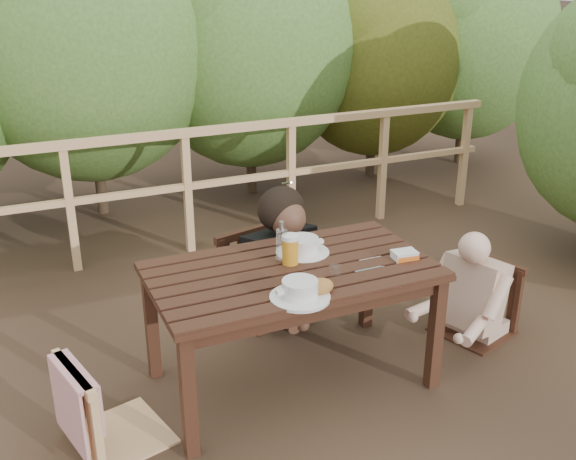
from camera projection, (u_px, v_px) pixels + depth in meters
name	position (u px, v px, depth m)	size (l,w,h in m)	color
ground	(292.00, 380.00, 3.79)	(60.00, 60.00, 0.00)	#4A3423
table	(292.00, 327.00, 3.66)	(1.50, 0.84, 0.69)	black
chair_left	(113.00, 360.00, 3.17)	(0.45, 0.45, 0.90)	tan
chair_far	(266.00, 243.00, 4.34)	(0.50, 0.50, 1.00)	black
chair_right	(479.00, 271.00, 4.12)	(0.43, 0.43, 0.86)	black
woman	(264.00, 213.00, 4.28)	(0.57, 0.70, 1.41)	black
diner_right	(486.00, 247.00, 4.07)	(0.47, 0.58, 1.18)	tan
railing	(188.00, 192.00, 5.29)	(5.60, 0.10, 1.01)	tan
soup_near	(300.00, 290.00, 3.21)	(0.30, 0.30, 0.10)	white
soup_far	(303.00, 246.00, 3.70)	(0.30, 0.30, 0.10)	white
bread_roll	(320.00, 287.00, 3.26)	(0.14, 0.10, 0.08)	#955E2B
beer_glass	(290.00, 251.00, 3.54)	(0.09, 0.09, 0.18)	#CC700F
bottle	(282.00, 243.00, 3.55)	(0.06, 0.06, 0.25)	silver
tumbler	(335.00, 272.00, 3.42)	(0.06, 0.06, 0.07)	white
butter_tub	(404.00, 256.00, 3.62)	(0.13, 0.10, 0.06)	white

